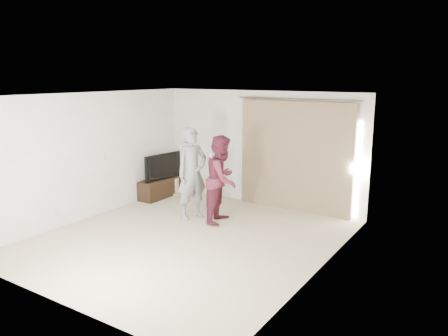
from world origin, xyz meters
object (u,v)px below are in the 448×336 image
Objects in this scene: tv_console at (161,188)px; person_man at (192,173)px; tv at (160,166)px; person_woman at (222,179)px.

tv_console is 1.98m from person_man.
person_man reaches higher than tv.
person_man is (1.63, -0.86, 0.72)m from tv_console.
tv_console is at bearing 152.07° from person_man.
person_man is at bearing -110.35° from tv.
person_man reaches higher than tv_console.
person_man is 0.66m from person_woman.
tv is 2.38m from person_woman.
person_man is (1.63, -0.86, 0.18)m from tv.
tv_console is at bearing 162.53° from person_woman.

